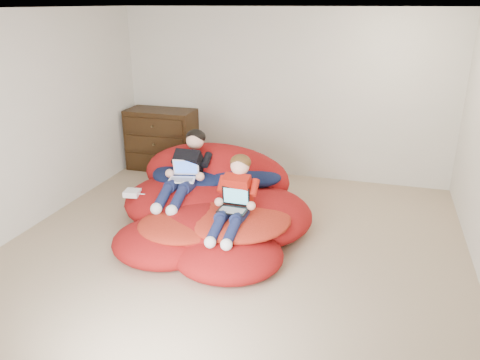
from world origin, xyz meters
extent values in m
cube|color=tan|center=(0.00, 0.00, -0.12)|extent=(5.10, 5.10, 0.25)
cube|color=beige|center=(0.00, 2.51, 1.25)|extent=(5.10, 0.02, 2.50)
cube|color=beige|center=(0.00, -2.51, 1.25)|extent=(5.10, 0.02, 2.50)
cube|color=beige|center=(-2.51, 0.00, 1.25)|extent=(0.02, 5.10, 2.50)
cube|color=silver|center=(0.00, 0.00, 2.51)|extent=(5.10, 5.10, 0.02)
cube|color=black|center=(-1.90, 2.22, 0.48)|extent=(1.08, 0.54, 0.97)
cube|color=black|center=(-1.90, 1.94, 0.19)|extent=(0.97, 0.02, 0.23)
cylinder|color=#4C3F26|center=(-1.90, 1.92, 0.19)|extent=(0.03, 0.06, 0.03)
cube|color=black|center=(-1.90, 1.94, 0.48)|extent=(0.97, 0.02, 0.23)
cylinder|color=#4C3F26|center=(-1.90, 1.92, 0.48)|extent=(0.03, 0.06, 0.03)
cube|color=black|center=(-1.90, 1.94, 0.77)|extent=(0.97, 0.02, 0.23)
cylinder|color=#4C3F26|center=(-1.90, 1.92, 0.77)|extent=(0.03, 0.06, 0.03)
ellipsoid|color=#A91313|center=(-0.77, 0.57, 0.22)|extent=(1.61, 1.45, 0.58)
ellipsoid|color=#A91313|center=(0.04, 0.47, 0.20)|extent=(1.51, 1.47, 0.55)
ellipsoid|color=#A91313|center=(-0.29, 0.01, 0.18)|extent=(1.57, 1.25, 0.50)
ellipsoid|color=#A91313|center=(-0.68, -0.34, 0.14)|extent=(1.14, 1.05, 0.38)
ellipsoid|color=#A91313|center=(0.05, -0.37, 0.13)|extent=(1.17, 1.06, 0.38)
ellipsoid|color=#A91313|center=(-0.58, 1.08, 0.40)|extent=(1.98, 0.88, 0.88)
ellipsoid|color=#111A3D|center=(-0.80, 0.84, 0.48)|extent=(1.08, 0.88, 0.27)
ellipsoid|color=#111A3D|center=(-0.16, 0.91, 0.52)|extent=(0.99, 0.69, 0.24)
ellipsoid|color=red|center=(0.03, 0.06, 0.34)|extent=(1.18, 1.18, 0.21)
ellipsoid|color=red|center=(-0.53, -0.23, 0.30)|extent=(0.94, 0.85, 0.17)
ellipsoid|color=beige|center=(-1.03, 1.21, 0.62)|extent=(0.39, 0.25, 0.25)
cube|color=black|center=(-0.76, 0.70, 0.66)|extent=(0.32, 0.43, 0.47)
sphere|color=#ECAC90|center=(-0.76, 0.85, 0.94)|extent=(0.22, 0.22, 0.22)
ellipsoid|color=black|center=(-0.76, 0.87, 0.98)|extent=(0.25, 0.24, 0.19)
cylinder|color=#151C41|center=(-0.86, 0.38, 0.51)|extent=(0.15, 0.36, 0.20)
cylinder|color=#151C41|center=(-0.86, 0.06, 0.48)|extent=(0.12, 0.35, 0.23)
sphere|color=white|center=(-0.86, -0.13, 0.42)|extent=(0.13, 0.13, 0.13)
cylinder|color=#151C41|center=(-0.67, 0.38, 0.51)|extent=(0.15, 0.36, 0.20)
cylinder|color=#151C41|center=(-0.67, 0.06, 0.48)|extent=(0.12, 0.35, 0.23)
sphere|color=white|center=(-0.67, -0.13, 0.42)|extent=(0.13, 0.13, 0.13)
cube|color=red|center=(0.03, 0.08, 0.63)|extent=(0.30, 0.28, 0.45)
sphere|color=#ECAC90|center=(0.03, 0.15, 0.91)|extent=(0.20, 0.20, 0.20)
ellipsoid|color=#4B3114|center=(0.03, 0.17, 0.95)|extent=(0.23, 0.21, 0.17)
cylinder|color=#151C41|center=(-0.05, -0.13, 0.45)|extent=(0.15, 0.34, 0.18)
cylinder|color=#151C41|center=(-0.05, -0.42, 0.42)|extent=(0.12, 0.32, 0.21)
sphere|color=white|center=(-0.05, -0.59, 0.36)|extent=(0.12, 0.12, 0.12)
cylinder|color=#151C41|center=(0.11, -0.13, 0.45)|extent=(0.15, 0.34, 0.18)
cylinder|color=#151C41|center=(0.11, -0.42, 0.42)|extent=(0.12, 0.32, 0.21)
sphere|color=white|center=(0.11, -0.59, 0.36)|extent=(0.12, 0.12, 0.12)
cube|color=white|center=(-0.76, 0.39, 0.58)|extent=(0.35, 0.28, 0.01)
cube|color=gray|center=(-0.76, 0.38, 0.59)|extent=(0.28, 0.17, 0.00)
cube|color=white|center=(-0.76, 0.53, 0.69)|extent=(0.32, 0.14, 0.21)
cube|color=#436EE4|center=(-0.76, 0.52, 0.69)|extent=(0.28, 0.11, 0.17)
cube|color=black|center=(0.03, -0.12, 0.51)|extent=(0.31, 0.22, 0.01)
cube|color=gray|center=(0.03, -0.13, 0.52)|extent=(0.26, 0.12, 0.00)
cube|color=black|center=(0.03, 0.00, 0.62)|extent=(0.30, 0.04, 0.21)
cube|color=#51A6BE|center=(0.03, -0.01, 0.62)|extent=(0.27, 0.03, 0.17)
cube|color=white|center=(-1.33, 0.20, 0.42)|extent=(0.20, 0.20, 0.07)
camera|label=1|loc=(1.38, -4.38, 2.55)|focal=35.00mm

